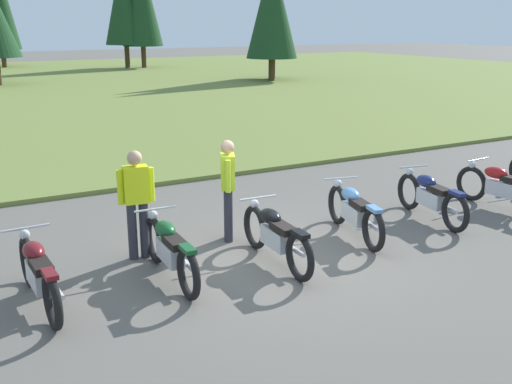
# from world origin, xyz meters

# --- Properties ---
(ground_plane) EXTENTS (140.00, 140.00, 0.00)m
(ground_plane) POSITION_xyz_m (0.00, 0.00, 0.00)
(ground_plane) COLOR #605B54
(grass_moorland) EXTENTS (80.00, 44.00, 0.10)m
(grass_moorland) POSITION_xyz_m (0.00, 26.80, 0.05)
(grass_moorland) COLOR olive
(grass_moorland) RESTS_ON ground
(forest_treeline) EXTENTS (37.42, 26.34, 8.78)m
(forest_treeline) POSITION_xyz_m (1.40, 35.08, 4.49)
(forest_treeline) COLOR #47331E
(forest_treeline) RESTS_ON ground
(motorcycle_maroon) EXTENTS (0.62, 2.10, 0.88)m
(motorcycle_maroon) POSITION_xyz_m (-3.41, 0.09, 0.44)
(motorcycle_maroon) COLOR black
(motorcycle_maroon) RESTS_ON ground
(motorcycle_british_green) EXTENTS (0.62, 2.10, 0.88)m
(motorcycle_british_green) POSITION_xyz_m (-1.66, 0.06, 0.44)
(motorcycle_british_green) COLOR black
(motorcycle_british_green) RESTS_ON ground
(motorcycle_black) EXTENTS (0.62, 2.10, 0.88)m
(motorcycle_black) POSITION_xyz_m (-0.09, -0.16, 0.44)
(motorcycle_black) COLOR black
(motorcycle_black) RESTS_ON ground
(motorcycle_sky_blue) EXTENTS (0.73, 2.07, 0.88)m
(motorcycle_sky_blue) POSITION_xyz_m (1.65, 0.21, 0.44)
(motorcycle_sky_blue) COLOR black
(motorcycle_sky_blue) RESTS_ON ground
(motorcycle_navy) EXTENTS (0.63, 2.09, 0.88)m
(motorcycle_navy) POSITION_xyz_m (3.40, 0.24, 0.44)
(motorcycle_navy) COLOR black
(motorcycle_navy) RESTS_ON ground
(motorcycle_red) EXTENTS (0.62, 2.10, 0.88)m
(motorcycle_red) POSITION_xyz_m (5.08, 0.07, 0.44)
(motorcycle_red) COLOR black
(motorcycle_red) RESTS_ON ground
(rider_checking_bike) EXTENTS (0.55, 0.27, 1.67)m
(rider_checking_bike) POSITION_xyz_m (-1.80, 1.01, 0.95)
(rider_checking_bike) COLOR #2D2D38
(rider_checking_bike) RESTS_ON ground
(rider_near_row_end) EXTENTS (0.35, 0.51, 1.67)m
(rider_near_row_end) POSITION_xyz_m (-0.26, 1.07, 0.95)
(rider_near_row_end) COLOR #2D2D38
(rider_near_row_end) RESTS_ON ground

